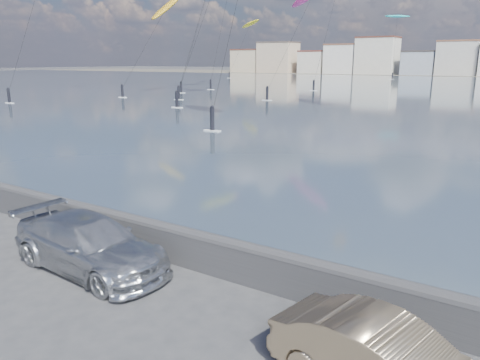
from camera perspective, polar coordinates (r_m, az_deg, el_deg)
name	(u,v)px	position (r m, az deg, el deg)	size (l,w,h in m)	color
ground	(105,307)	(11.19, -16.17, -14.64)	(700.00, 700.00, 0.00)	#333335
seawall	(182,244)	(12.66, -7.08, -7.74)	(400.00, 0.36, 1.08)	#28282B
car_silver	(90,244)	(12.85, -17.86, -7.43)	(1.96, 4.82, 1.40)	#B9BDC2
kitesurfer_1	(250,24)	(164.39, 1.25, 18.46)	(10.76, 18.93, 19.03)	yellow
kitesurfer_6	(397,17)	(163.49, 18.62, 18.26)	(8.63, 17.07, 19.51)	#19BFBF
kitesurfer_18	(166,9)	(81.86, -9.05, 19.91)	(3.00, 15.70, 16.41)	#BF8C19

